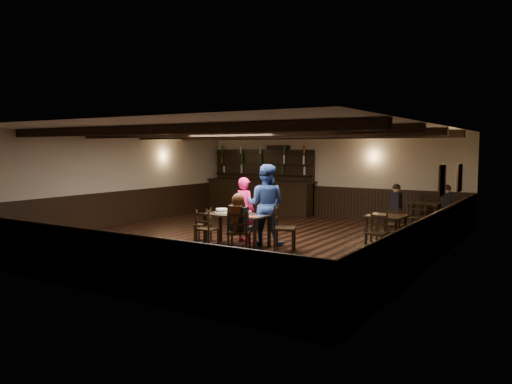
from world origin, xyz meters
The scene contains 25 objects.
ground centered at (0.00, 0.00, 0.00)m, with size 10.00×10.00×0.00m, color black.
room_shell centered at (0.01, 0.04, 1.75)m, with size 9.02×10.02×2.71m.
dining_table centered at (0.28, -0.78, 0.66)m, with size 1.48×0.75×0.75m.
chair_near_left centered at (-0.17, -1.39, 0.52)m, with size 0.42×0.40×0.88m.
chair_near_right centered at (0.84, -1.56, 0.56)m, with size 0.58×0.57×0.96m.
chair_end_left centered at (-0.72, -0.66, 0.48)m, with size 0.47×0.48×0.82m.
chair_end_right centered at (1.39, -0.72, 0.60)m, with size 0.60×0.61×1.02m.
chair_far_pushed centered at (-0.60, 0.49, 0.47)m, with size 0.45×0.43×0.81m.
woman_pink centered at (0.07, -0.15, 0.78)m, with size 0.57×0.37×1.55m, color #D71179.
man_blue centered at (0.71, -0.24, 0.94)m, with size 0.92×0.71×1.88m, color navy.
seated_person centered at (0.81, -1.50, 0.85)m, with size 0.36×0.54×0.87m.
cake centered at (-0.15, -0.78, 0.80)m, with size 0.32×0.32×0.10m.
plate_stack_a centered at (0.19, -0.79, 0.83)m, with size 0.17×0.17×0.16m, color white.
plate_stack_b centered at (0.42, -0.78, 0.85)m, with size 0.16×0.16×0.19m, color white.
tea_light centered at (0.27, -0.73, 0.78)m, with size 0.04×0.04×0.06m.
salt_shaker centered at (0.62, -0.87, 0.80)m, with size 0.04×0.04×0.09m, color silver.
pepper_shaker centered at (0.66, -0.84, 0.80)m, with size 0.04×0.04×0.10m, color #A5A8AD.
drink_glass centered at (0.59, -0.70, 0.80)m, with size 0.06×0.06×0.10m, color silver.
menu_red centered at (0.77, -0.92, 0.75)m, with size 0.30×0.21×0.00m, color maroon.
menu_blue centered at (0.82, -0.69, 0.75)m, with size 0.26×0.18×0.00m, color navy.
bar_counter centered at (-2.48, 4.72, 0.73)m, with size 4.14×0.70×2.20m.
back_table_a centered at (3.23, 0.83, 0.65)m, with size 0.84×0.84×0.75m.
back_table_b centered at (3.31, 3.89, 0.65)m, with size 0.89×0.89×0.75m.
bg_patron_left centered at (2.61, 3.69, 0.86)m, with size 0.24×0.39×0.80m.
bg_patron_right centered at (3.89, 3.91, 0.87)m, with size 0.33×0.44×0.81m.
Camera 1 is at (6.63, -10.09, 2.24)m, focal length 35.00 mm.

